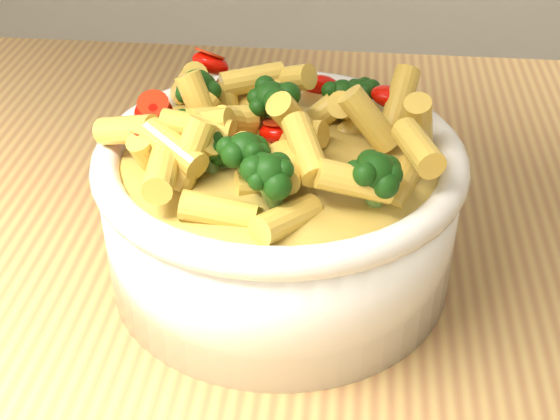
# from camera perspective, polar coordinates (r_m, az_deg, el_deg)

# --- Properties ---
(table) EXTENTS (1.20, 0.80, 0.90)m
(table) POSITION_cam_1_polar(r_m,az_deg,el_deg) (0.68, 8.61, -10.25)
(table) COLOR tan
(table) RESTS_ON ground
(serving_bowl) EXTENTS (0.26, 0.26, 0.11)m
(serving_bowl) POSITION_cam_1_polar(r_m,az_deg,el_deg) (0.56, 0.00, 0.12)
(serving_bowl) COLOR white
(serving_bowl) RESTS_ON table
(pasta_salad) EXTENTS (0.21, 0.21, 0.05)m
(pasta_salad) POSITION_cam_1_polar(r_m,az_deg,el_deg) (0.53, -0.00, 6.34)
(pasta_salad) COLOR #E6C248
(pasta_salad) RESTS_ON serving_bowl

